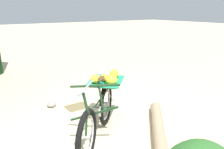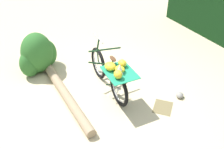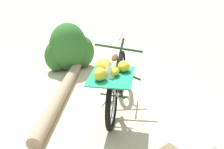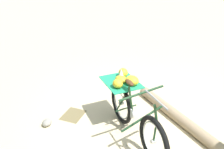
% 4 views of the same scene
% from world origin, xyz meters
% --- Properties ---
extents(ground_plane, '(60.00, 60.00, 0.00)m').
position_xyz_m(ground_plane, '(0.00, 0.00, 0.00)').
color(ground_plane, beige).
extents(bicycle, '(1.48, 1.46, 1.03)m').
position_xyz_m(bicycle, '(-0.14, 0.02, 0.51)').
color(bicycle, black).
rests_on(bicycle, ground_plane).
extents(fallen_log, '(1.80, 2.01, 0.19)m').
position_xyz_m(fallen_log, '(0.35, -0.80, 0.10)').
color(fallen_log, '#9E8466').
rests_on(fallen_log, ground_plane).
extents(path_stone, '(0.18, 0.15, 0.11)m').
position_xyz_m(path_stone, '(-0.46, 1.46, 0.06)').
color(path_stone, gray).
rests_on(path_stone, ground_plane).
extents(leaf_litter_patch, '(0.44, 0.36, 0.01)m').
position_xyz_m(leaf_litter_patch, '(-0.02, 1.19, 0.00)').
color(leaf_litter_patch, olive).
rests_on(leaf_litter_patch, ground_plane).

